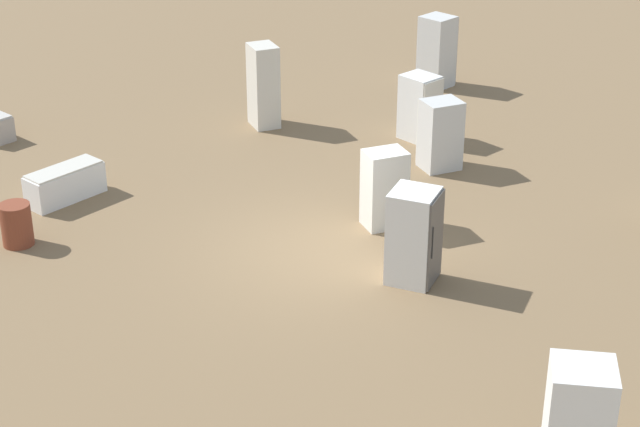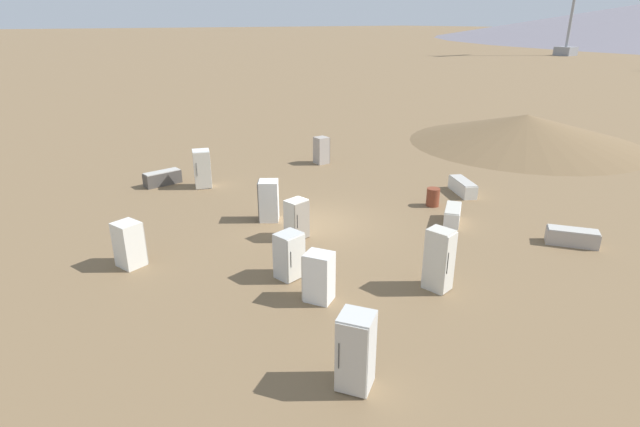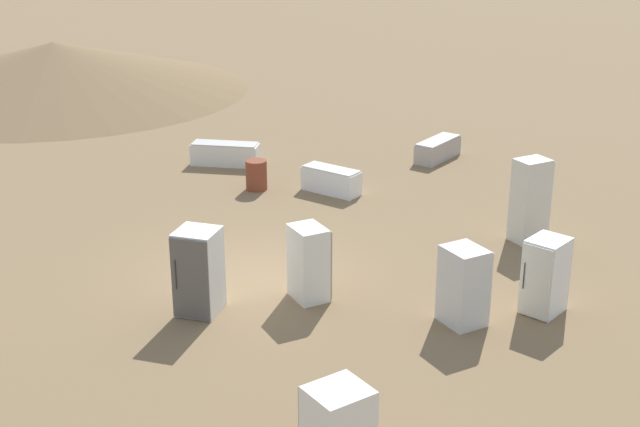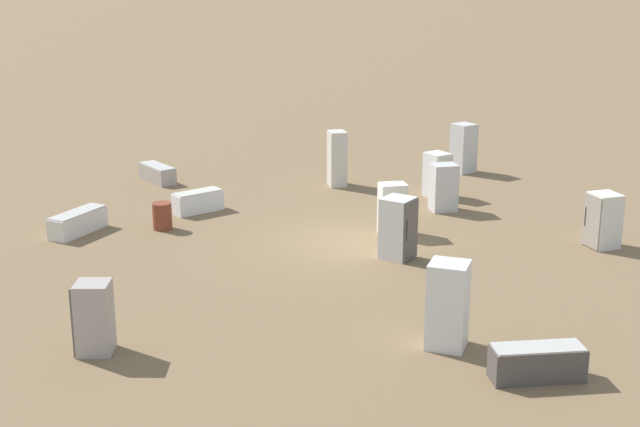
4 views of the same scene
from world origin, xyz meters
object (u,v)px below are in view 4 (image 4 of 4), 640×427
at_px(discarded_fridge_0, 443,187).
at_px(discarded_fridge_8, 603,220).
at_px(discarded_fridge_1, 78,222).
at_px(discarded_fridge_6, 93,318).
at_px(discarded_fridge_12, 337,158).
at_px(discarded_fridge_4, 398,228).
at_px(discarded_fridge_9, 448,305).
at_px(discarded_fridge_7, 464,148).
at_px(discarded_fridge_10, 198,202).
at_px(discarded_fridge_5, 437,175).
at_px(discarded_fridge_11, 157,173).
at_px(rusty_barrel, 162,216).
at_px(discarded_fridge_2, 537,363).
at_px(discarded_fridge_3, 392,209).

bearing_deg(discarded_fridge_0, discarded_fridge_8, -55.99).
xyz_separation_m(discarded_fridge_1, discarded_fridge_6, (2.22, -8.04, 0.42)).
height_order(discarded_fridge_6, discarded_fridge_12, discarded_fridge_12).
bearing_deg(discarded_fridge_4, discarded_fridge_9, 39.02).
relative_size(discarded_fridge_1, discarded_fridge_7, 1.11).
distance_m(discarded_fridge_4, discarded_fridge_8, 5.73).
relative_size(discarded_fridge_6, discarded_fridge_10, 0.93).
relative_size(discarded_fridge_5, discarded_fridge_8, 0.97).
relative_size(discarded_fridge_1, discarded_fridge_6, 1.34).
height_order(discarded_fridge_8, discarded_fridge_11, discarded_fridge_8).
distance_m(discarded_fridge_12, rusty_barrel, 7.29).
bearing_deg(discarded_fridge_4, discarded_fridge_8, 132.85).
xyz_separation_m(discarded_fridge_4, discarded_fridge_6, (-6.71, -5.62, -0.08)).
height_order(discarded_fridge_10, discarded_fridge_12, discarded_fridge_12).
bearing_deg(discarded_fridge_6, discarded_fridge_0, -38.90).
bearing_deg(discarded_fridge_4, discarded_fridge_10, -93.45).
xyz_separation_m(discarded_fridge_1, discarded_fridge_10, (3.21, 2.11, 0.01)).
height_order(discarded_fridge_2, discarded_fridge_9, discarded_fridge_9).
xyz_separation_m(discarded_fridge_0, discarded_fridge_9, (-1.51, -10.04, 0.17)).
distance_m(discarded_fridge_0, discarded_fridge_6, 13.31).
xyz_separation_m(discarded_fridge_3, discarded_fridge_8, (5.61, -1.34, 0.01)).
xyz_separation_m(discarded_fridge_0, discarded_fridge_11, (-9.48, 3.90, -0.44)).
height_order(discarded_fridge_0, discarded_fridge_10, discarded_fridge_0).
bearing_deg(discarded_fridge_9, discarded_fridge_3, 112.93).
bearing_deg(discarded_fridge_4, discarded_fridge_12, -135.80).
relative_size(discarded_fridge_1, discarded_fridge_10, 1.25).
relative_size(discarded_fridge_6, discarded_fridge_7, 0.83).
height_order(discarded_fridge_1, discarded_fridge_10, discarded_fridge_10).
distance_m(discarded_fridge_5, discarded_fridge_9, 11.79).
distance_m(discarded_fridge_1, discarded_fridge_8, 14.71).
relative_size(discarded_fridge_1, discarded_fridge_9, 1.10).
height_order(discarded_fridge_10, discarded_fridge_11, discarded_fridge_10).
xyz_separation_m(discarded_fridge_6, rusty_barrel, (0.14, 8.36, -0.35)).
distance_m(discarded_fridge_3, rusty_barrel, 6.67).
relative_size(discarded_fridge_4, discarded_fridge_12, 0.86).
distance_m(discarded_fridge_3, discarded_fridge_7, 8.16).
relative_size(discarded_fridge_0, rusty_barrel, 1.87).
relative_size(discarded_fridge_0, discarded_fridge_5, 1.01).
relative_size(discarded_fridge_11, rusty_barrel, 2.23).
bearing_deg(discarded_fridge_3, discarded_fridge_1, 168.47).
bearing_deg(discarded_fridge_8, discarded_fridge_12, 28.18).
distance_m(discarded_fridge_1, discarded_fridge_10, 3.84).
bearing_deg(discarded_fridge_0, discarded_fridge_3, -139.18).
bearing_deg(discarded_fridge_0, discarded_fridge_4, -124.31).
bearing_deg(discarded_fridge_7, discarded_fridge_0, -50.49).
xyz_separation_m(discarded_fridge_2, discarded_fridge_8, (3.81, 7.82, 0.42)).
xyz_separation_m(discarded_fridge_4, discarded_fridge_5, (1.97, 6.15, -0.09)).
relative_size(discarded_fridge_8, discarded_fridge_11, 0.86).
relative_size(discarded_fridge_4, rusty_barrel, 2.08).
bearing_deg(discarded_fridge_11, discarded_fridge_9, 83.76).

